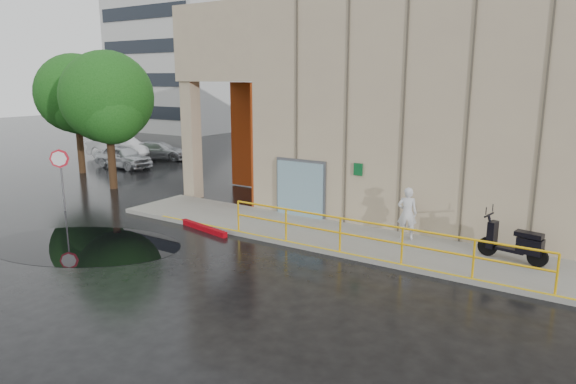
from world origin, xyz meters
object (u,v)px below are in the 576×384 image
car_c (159,150)px  tree_near (108,101)px  scooter (515,232)px  car_b (120,147)px  person (407,213)px  tree_far (77,97)px  red_curb (204,228)px  stop_sign (60,166)px  car_a (123,157)px

car_c → tree_near: tree_near is taller
scooter → car_b: (-25.02, 6.97, -0.22)m
person → tree_far: bearing=-24.3°
red_curb → car_b: (-15.49, 9.09, 0.68)m
stop_sign → car_c: stop_sign is taller
person → tree_near: size_ratio=0.26×
scooter → red_curb: 9.81m
person → car_a: size_ratio=0.44×
person → stop_sign: 13.27m
scooter → tree_far: size_ratio=0.30×
red_curb → car_a: car_a is taller
red_curb → car_a: bearing=151.0°
car_c → stop_sign: bearing=-173.1°
car_a → tree_near: tree_near is taller
person → scooter: (3.21, -0.36, 0.01)m
person → car_b: bearing=-35.0°
scooter → car_c: 24.15m
car_a → tree_near: 7.06m
tree_near → tree_far: (-4.87, 1.76, 0.04)m
person → car_c: bearing=-40.0°
car_a → tree_far: 4.30m
scooter → car_b: size_ratio=0.41×
person → tree_near: 14.84m
stop_sign → car_b: stop_sign is taller
scooter → stop_sign: stop_sign is taller
stop_sign → red_curb: size_ratio=1.02×
car_a → tree_far: (-0.40, -2.46, 3.51)m
car_b → car_c: size_ratio=1.16×
scooter → tree_far: 22.92m
car_b → car_a: bearing=-129.4°
car_a → person: bearing=-102.4°
stop_sign → car_b: 13.58m
car_b → car_c: bearing=-65.5°
stop_sign → car_a: (-6.19, 8.00, -1.15)m
car_c → red_curb: bearing=-151.9°
red_curb → person: bearing=21.4°
car_a → car_b: (-2.84, 2.08, 0.12)m
person → car_c: size_ratio=0.41×
red_curb → car_c: car_c is taller
person → tree_far: tree_far is taller
person → car_c: person is taller
tree_near → tree_far: tree_far is taller
car_b → red_curb: bearing=-123.6°
car_b → tree_near: tree_near is taller
scooter → tree_near: (-17.71, 0.67, 3.12)m
tree_far → car_c: bearing=91.5°
scooter → person: bearing=-176.9°
car_c → tree_far: size_ratio=0.63×
car_a → car_c: bearing=10.5°
tree_near → car_c: bearing=123.8°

